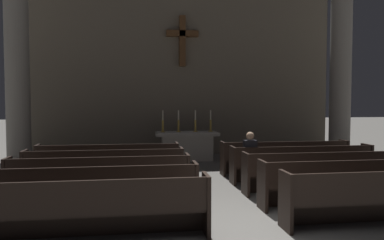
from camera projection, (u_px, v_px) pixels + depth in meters
name	position (u px, v px, depth m)	size (l,w,h in m)	color
ground_plane	(246.00, 232.00, 5.82)	(80.00, 80.00, 0.00)	#66635E
pew_left_row_1	(85.00, 209.00, 5.40)	(3.72, 0.50, 0.95)	black
pew_left_row_2	(94.00, 191.00, 6.51)	(3.72, 0.50, 0.95)	black
pew_left_row_3	(100.00, 178.00, 7.61)	(3.72, 0.50, 0.95)	black
pew_left_row_4	(105.00, 169.00, 8.71)	(3.72, 0.50, 0.95)	black
pew_left_row_5	(109.00, 161.00, 9.81)	(3.72, 0.50, 0.95)	black
pew_right_row_2	(352.00, 182.00, 7.22)	(3.72, 0.50, 0.95)	black
pew_right_row_3	(324.00, 172.00, 8.32)	(3.72, 0.50, 0.95)	black
pew_right_row_4	(302.00, 164.00, 9.42)	(3.72, 0.50, 0.95)	black
pew_right_row_5	(285.00, 157.00, 10.53)	(3.72, 0.50, 0.95)	black
column_left_second	(17.00, 64.00, 11.43)	(1.09, 1.09, 6.69)	gray
column_right_second	(341.00, 68.00, 12.99)	(1.09, 1.09, 6.69)	gray
altar	(187.00, 145.00, 12.94)	(2.20, 0.90, 1.01)	#A8A399
candlestick_outer_left	(163.00, 125.00, 12.78)	(0.16, 0.16, 0.77)	#B79338
candlestick_inner_left	(178.00, 125.00, 12.86)	(0.16, 0.16, 0.77)	#B79338
candlestick_inner_right	(195.00, 125.00, 12.94)	(0.16, 0.16, 0.77)	#B79338
candlestick_outer_right	(211.00, 125.00, 13.02)	(0.16, 0.16, 0.77)	#B79338
apse_with_cross	(182.00, 52.00, 14.35)	(12.03, 0.48, 8.02)	#706656
lone_worshipper	(249.00, 156.00, 9.25)	(0.32, 0.43, 1.32)	#26262B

